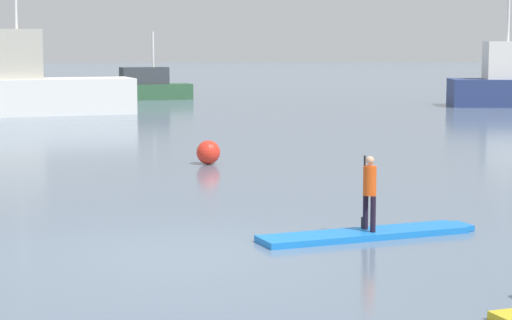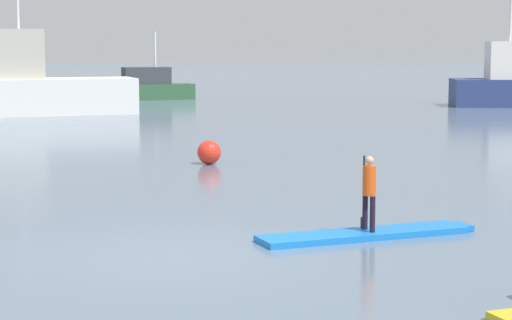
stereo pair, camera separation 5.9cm
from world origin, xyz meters
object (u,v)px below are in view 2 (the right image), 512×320
at_px(paddler_child_solo, 369,189).
at_px(mooring_buoy_near, 209,152).
at_px(paddleboard_near, 368,234).
at_px(fishing_boat_green_midground, 14,87).
at_px(trawler_grey_distant, 145,87).

xyz_separation_m(paddler_child_solo, mooring_buoy_near, (-2.08, 9.25, -0.47)).
distance_m(paddleboard_near, paddler_child_solo, 0.72).
bearing_deg(fishing_boat_green_midground, paddleboard_near, -70.20).
xyz_separation_m(fishing_boat_green_midground, mooring_buoy_near, (7.27, -16.69, -0.85)).
relative_size(paddleboard_near, trawler_grey_distant, 0.68).
relative_size(paddler_child_solo, fishing_boat_green_midground, 0.12).
bearing_deg(fishing_boat_green_midground, trawler_grey_distant, 62.51).
distance_m(paddleboard_near, trawler_grey_distant, 36.07).
bearing_deg(paddler_child_solo, fishing_boat_green_midground, 109.82).
height_order(paddleboard_near, mooring_buoy_near, mooring_buoy_near).
distance_m(paddler_child_solo, mooring_buoy_near, 9.49).
distance_m(paddler_child_solo, fishing_boat_green_midground, 27.57).
distance_m(trawler_grey_distant, mooring_buoy_near, 26.64).
relative_size(fishing_boat_green_midground, mooring_buoy_near, 16.77).
bearing_deg(fishing_boat_green_midground, paddler_child_solo, -70.18).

